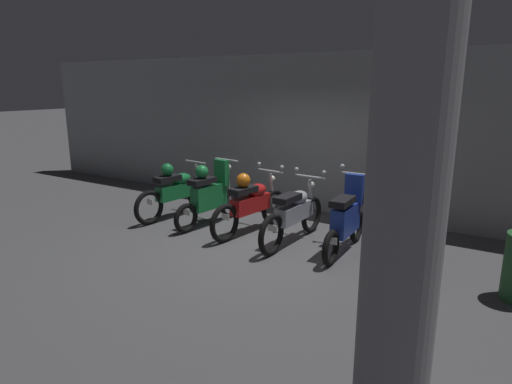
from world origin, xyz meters
name	(u,v)px	position (x,y,z in m)	size (l,w,h in m)	color
ground_plane	(255,246)	(0.00, 0.00, 0.00)	(80.00, 80.00, 0.00)	#4C4C4F
back_wall	(323,134)	(0.00, 2.55, 1.56)	(16.00, 0.30, 3.13)	gray
motorbike_slot_0	(176,190)	(-2.18, 0.57, 0.53)	(0.56, 1.95, 1.08)	black
motorbike_slot_1	(210,195)	(-1.30, 0.52, 0.57)	(0.56, 1.68, 1.18)	black
motorbike_slot_2	(251,203)	(-0.43, 0.55, 0.53)	(0.58, 1.94, 1.15)	black
motorbike_slot_3	(294,214)	(0.44, 0.48, 0.49)	(0.59, 1.95, 1.15)	black
motorbike_slot_4	(346,219)	(1.31, 0.53, 0.53)	(0.59, 1.68, 1.29)	black
motorbike_slot_5	(407,226)	(2.18, 0.67, 0.53)	(0.59, 1.68, 1.29)	black
support_pillar	(402,245)	(2.92, -3.00, 1.56)	(0.49, 0.49, 3.13)	gray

